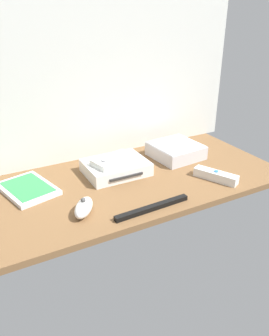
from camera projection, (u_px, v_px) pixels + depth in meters
ground_plane at (135, 181)px, 116.10cm from camera, size 100.00×48.00×2.00cm
back_wall at (101, 70)px, 121.34cm from camera, size 110.00×1.20×64.00cm
game_console at (116, 167)px, 118.57cm from camera, size 21.14×16.64×4.40cm
mini_computer at (176, 150)px, 131.10cm from camera, size 18.29×18.29×5.30cm
game_case at (28, 189)px, 107.94cm from camera, size 17.83×21.75×1.56cm
remote_wand at (216, 176)px, 114.27cm from camera, size 9.62×14.91×3.40cm
remote_nunchuk at (84, 207)px, 95.56cm from camera, size 9.50×10.65×5.10cm
remote_classic_pad at (114, 160)px, 116.13cm from camera, size 15.85×11.09×2.40cm
sensor_bar at (152, 208)px, 97.95cm from camera, size 24.05×2.66×1.40cm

